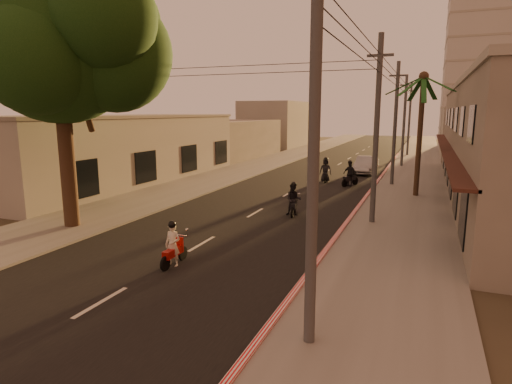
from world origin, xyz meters
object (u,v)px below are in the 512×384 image
Objects in this scene: scooter_far_a at (325,171)px; broadleaf_tree at (67,42)px; scooter_mid_b at (350,174)px; parked_car at (366,165)px; palm_tree at (423,84)px; scooter_red at (173,246)px; scooter_mid_a at (294,200)px.

broadleaf_tree is at bearing -125.41° from scooter_far_a.
broadleaf_tree is at bearing -96.44° from scooter_mid_b.
parked_car is (0.23, 7.19, -0.12)m from scooter_mid_b.
broadleaf_tree reaches higher than parked_car.
broadleaf_tree is 1.48× the size of palm_tree.
scooter_far_a is at bearing 86.55° from scooter_red.
scooter_mid_b is (9.91, 16.45, -7.59)m from broadleaf_tree.
scooter_far_a is at bearing 66.15° from broadleaf_tree.
parked_car is (10.14, 23.64, -7.71)m from broadleaf_tree.
broadleaf_tree is 7.09× the size of scooter_red.
scooter_far_a is (0.90, 20.42, 0.16)m from scooter_red.
broadleaf_tree is at bearing 157.36° from scooter_red.
scooter_far_a is at bearing -109.78° from parked_car.
scooter_far_a is 0.42× the size of parked_car.
scooter_mid_a is 0.95× the size of scooter_mid_b.
scooter_far_a is at bearing 150.74° from palm_tree.
scooter_red is 19.43m from scooter_mid_b.
scooter_far_a reaches higher than scooter_mid_a.
scooter_mid_a is at bearing 77.73° from scooter_red.
broadleaf_tree is 10.74m from scooter_red.
broadleaf_tree is 26.85m from parked_car.
scooter_mid_a is 0.39× the size of parked_car.
palm_tree reaches higher than scooter_red.
scooter_mid_b is at bearing -90.32° from parked_car.
scooter_red is at bearing -104.08° from scooter_far_a.
scooter_mid_b is 0.98× the size of scooter_far_a.
scooter_red is (-7.70, -16.61, -6.42)m from palm_tree.
scooter_far_a reaches higher than parked_car.
broadleaf_tree is 20.65m from scooter_mid_b.
broadleaf_tree is 13.11m from scooter_mid_a.
palm_tree is 1.75× the size of parked_car.
scooter_mid_b is (-4.70, 2.59, -6.26)m from palm_tree.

